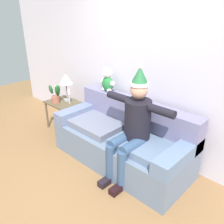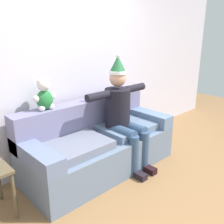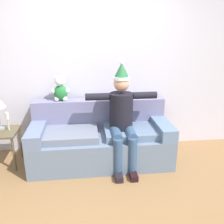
{
  "view_description": "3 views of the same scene",
  "coord_description": "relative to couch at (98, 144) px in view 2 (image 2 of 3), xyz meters",
  "views": [
    {
      "loc": [
        1.95,
        -1.25,
        2.14
      ],
      "look_at": [
        -0.04,
        0.83,
        0.85
      ],
      "focal_mm": 37.99,
      "sensor_mm": 36.0,
      "label": 1
    },
    {
      "loc": [
        -1.96,
        -1.31,
        1.78
      ],
      "look_at": [
        0.16,
        0.93,
        0.78
      ],
      "focal_mm": 39.99,
      "sensor_mm": 36.0,
      "label": 2
    },
    {
      "loc": [
        -0.22,
        -2.29,
        1.9
      ],
      "look_at": [
        0.15,
        0.84,
        0.84
      ],
      "focal_mm": 38.45,
      "sensor_mm": 36.0,
      "label": 3
    }
  ],
  "objects": [
    {
      "name": "person_seated",
      "position": [
        0.3,
        -0.17,
        0.43
      ],
      "size": [
        1.02,
        0.77,
        1.52
      ],
      "color": "black",
      "rests_on": "ground_plane"
    },
    {
      "name": "couch",
      "position": [
        0.0,
        0.0,
        0.0
      ],
      "size": [
        2.04,
        0.88,
        0.89
      ],
      "color": "slate",
      "rests_on": "ground_plane"
    },
    {
      "name": "back_wall",
      "position": [
        0.0,
        0.52,
        1.0
      ],
      "size": [
        7.0,
        0.1,
        2.7
      ],
      "primitive_type": "cube",
      "color": "silver",
      "rests_on": "ground_plane"
    },
    {
      "name": "ground_plane",
      "position": [
        0.0,
        -1.03,
        -0.35
      ],
      "size": [
        10.0,
        10.0,
        0.0
      ],
      "primitive_type": "plane",
      "color": "olive"
    },
    {
      "name": "teddy_bear",
      "position": [
        -0.58,
        0.26,
        0.72
      ],
      "size": [
        0.29,
        0.17,
        0.38
      ],
      "color": "#267639",
      "rests_on": "couch"
    }
  ]
}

